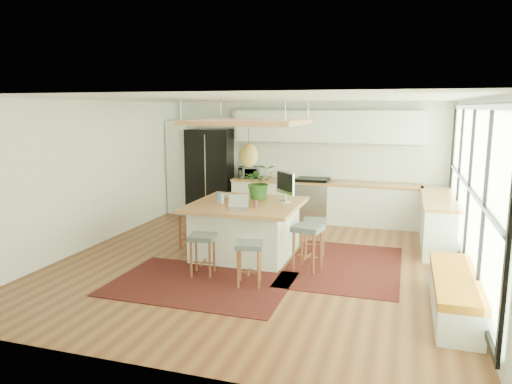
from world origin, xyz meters
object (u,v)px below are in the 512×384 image
(stool_near_left, at_px, (203,253))
(stool_right_back, at_px, (315,236))
(island, at_px, (246,229))
(stool_left_side, at_px, (192,228))
(microwave, at_px, (249,171))
(stool_near_right, at_px, (249,262))
(laptop, at_px, (238,202))
(fridge, at_px, (211,176))
(island_plant, at_px, (259,185))
(stool_right_front, at_px, (307,249))
(monitor, at_px, (285,187))

(stool_near_left, relative_size, stool_right_back, 0.99)
(island, xyz_separation_m, stool_right_back, (1.16, 0.31, -0.11))
(stool_left_side, bearing_deg, microwave, 85.50)
(stool_near_left, distance_m, stool_left_side, 1.57)
(stool_right_back, bearing_deg, microwave, 128.74)
(stool_near_right, bearing_deg, laptop, 118.77)
(fridge, distance_m, microwave, 0.97)
(laptop, bearing_deg, stool_near_left, -130.62)
(island_plant, bearing_deg, laptop, -93.70)
(stool_left_side, relative_size, microwave, 1.45)
(island, bearing_deg, laptop, -85.73)
(stool_right_front, xyz_separation_m, stool_left_side, (-2.31, 0.64, 0.00))
(stool_near_left, relative_size, laptop, 1.89)
(stool_near_left, height_order, stool_near_right, stool_near_right)
(laptop, bearing_deg, stool_right_back, 23.52)
(laptop, relative_size, monitor, 0.60)
(island, bearing_deg, island_plant, 76.91)
(island_plant, bearing_deg, stool_near_left, -103.95)
(stool_near_right, distance_m, monitor, 1.96)
(stool_right_front, relative_size, monitor, 1.29)
(island, relative_size, stool_left_side, 2.63)
(monitor, bearing_deg, stool_right_back, 39.16)
(fridge, height_order, monitor, fridge)
(laptop, bearing_deg, fridge, 106.12)
(island, distance_m, monitor, 1.01)
(fridge, distance_m, stool_near_left, 4.36)
(island, distance_m, stool_near_left, 1.24)
(monitor, distance_m, island_plant, 0.51)
(stool_near_left, height_order, stool_right_back, stool_right_back)
(stool_left_side, relative_size, monitor, 1.23)
(stool_near_left, distance_m, monitor, 1.99)
(stool_left_side, bearing_deg, stool_near_right, -43.31)
(fridge, height_order, stool_left_side, fridge)
(stool_left_side, distance_m, microwave, 2.84)
(stool_near_left, distance_m, laptop, 1.02)
(fridge, relative_size, stool_near_left, 3.20)
(stool_near_right, distance_m, stool_left_side, 2.25)
(stool_near_right, relative_size, laptop, 1.90)
(stool_near_right, bearing_deg, island_plant, 102.72)
(laptop, distance_m, monitor, 1.07)
(laptop, height_order, microwave, microwave)
(fridge, bearing_deg, microwave, -3.77)
(fridge, distance_m, stool_near_right, 4.89)
(stool_near_left, xyz_separation_m, microwave, (-0.60, 4.07, 0.73))
(stool_right_front, relative_size, island_plant, 1.16)
(island, bearing_deg, stool_left_side, 172.68)
(microwave, bearing_deg, stool_left_side, -109.55)
(stool_near_right, relative_size, stool_left_side, 0.92)
(stool_near_left, xyz_separation_m, stool_right_front, (1.50, 0.70, 0.00))
(stool_left_side, bearing_deg, laptop, -30.16)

